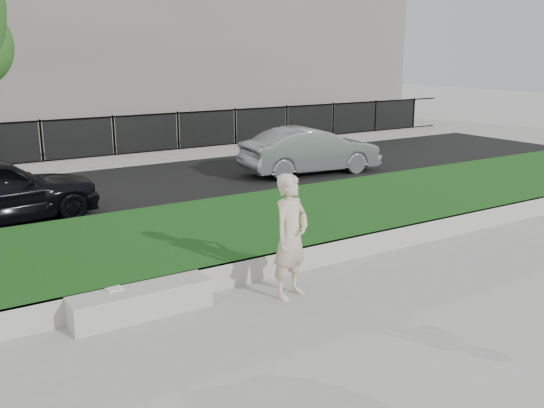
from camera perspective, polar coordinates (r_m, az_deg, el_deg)
ground at (r=8.85m, az=1.03°, el=-9.57°), size 90.00×90.00×0.00m
grass_bank at (r=11.24m, az=-7.52°, el=-3.36°), size 34.00×4.00×0.40m
grass_kerb at (r=9.59m, az=-2.44°, el=-6.36°), size 34.00×0.08×0.40m
street at (r=16.27m, az=-15.86°, el=1.05°), size 34.00×7.00×0.04m
far_pavement at (r=20.54m, az=-19.62°, el=3.53°), size 34.00×3.00×0.12m
iron_fence at (r=19.50m, az=-19.04°, el=4.49°), size 32.00×0.30×1.50m
building_facade at (r=27.14m, az=-24.15°, el=16.03°), size 34.00×10.00×10.00m
stone_bench at (r=8.67m, az=-12.20°, el=-8.98°), size 1.97×0.49×0.40m
man at (r=8.88m, az=1.78°, el=-3.07°), size 0.79×0.65×1.87m
book at (r=8.61m, az=-14.60°, el=-7.76°), size 0.24×0.18×0.03m
car_silver at (r=17.96m, az=3.65°, el=5.04°), size 4.27×1.89×1.36m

